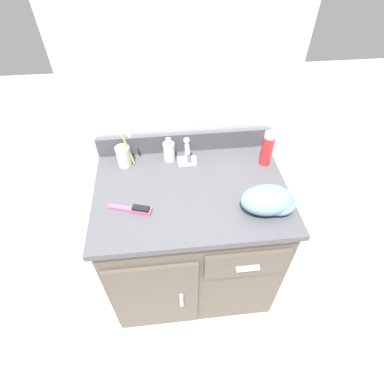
{
  "coord_description": "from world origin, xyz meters",
  "views": [
    {
      "loc": [
        -0.1,
        -0.92,
        1.69
      ],
      "look_at": [
        0.0,
        -0.03,
        0.77
      ],
      "focal_mm": 28.0,
      "sensor_mm": 36.0,
      "label": 1
    }
  ],
  "objects_px": {
    "shaving_cream_can": "(267,149)",
    "hand_towel": "(270,201)",
    "toothbrush_cup": "(124,156)",
    "hairbrush": "(136,209)",
    "soap_dispenser": "(169,151)"
  },
  "relations": [
    {
      "from": "toothbrush_cup",
      "to": "hand_towel",
      "type": "xyz_separation_m",
      "value": [
        0.6,
        -0.35,
        -0.0
      ]
    },
    {
      "from": "shaving_cream_can",
      "to": "hand_towel",
      "type": "xyz_separation_m",
      "value": [
        -0.07,
        -0.29,
        -0.04
      ]
    },
    {
      "from": "toothbrush_cup",
      "to": "shaving_cream_can",
      "type": "relative_size",
      "value": 1.09
    },
    {
      "from": "hand_towel",
      "to": "shaving_cream_can",
      "type": "bearing_deg",
      "value": 77.1
    },
    {
      "from": "hairbrush",
      "to": "soap_dispenser",
      "type": "bearing_deg",
      "value": 81.17
    },
    {
      "from": "toothbrush_cup",
      "to": "soap_dispenser",
      "type": "height_order",
      "value": "toothbrush_cup"
    },
    {
      "from": "toothbrush_cup",
      "to": "hairbrush",
      "type": "height_order",
      "value": "toothbrush_cup"
    },
    {
      "from": "soap_dispenser",
      "to": "shaving_cream_can",
      "type": "xyz_separation_m",
      "value": [
        0.45,
        -0.08,
        0.03
      ]
    },
    {
      "from": "soap_dispenser",
      "to": "toothbrush_cup",
      "type": "bearing_deg",
      "value": -175.78
    },
    {
      "from": "soap_dispenser",
      "to": "hand_towel",
      "type": "bearing_deg",
      "value": -43.21
    },
    {
      "from": "shaving_cream_can",
      "to": "hairbrush",
      "type": "height_order",
      "value": "shaving_cream_can"
    },
    {
      "from": "toothbrush_cup",
      "to": "soap_dispenser",
      "type": "bearing_deg",
      "value": 4.22
    },
    {
      "from": "shaving_cream_can",
      "to": "hairbrush",
      "type": "relative_size",
      "value": 0.93
    },
    {
      "from": "soap_dispenser",
      "to": "hairbrush",
      "type": "distance_m",
      "value": 0.36
    },
    {
      "from": "toothbrush_cup",
      "to": "shaving_cream_can",
      "type": "bearing_deg",
      "value": -5.13
    }
  ]
}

